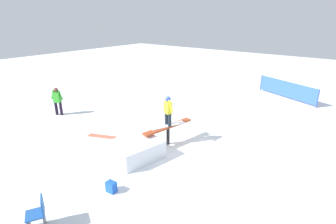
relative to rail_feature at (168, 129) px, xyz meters
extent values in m
plane|color=white|center=(0.00, 0.00, -0.71)|extent=(60.00, 60.00, 0.00)
cylinder|color=black|center=(0.00, 0.00, -0.33)|extent=(0.14, 0.14, 0.76)
cube|color=#A53F1E|center=(0.00, 0.00, 0.09)|extent=(2.46, 0.72, 0.08)
cube|color=white|center=(-1.62, 0.30, -0.38)|extent=(2.04, 1.80, 0.67)
cube|color=white|center=(0.00, 0.00, 0.14)|extent=(1.50, 0.81, 0.03)
cylinder|color=#1C252F|center=(-0.05, -0.12, 0.42)|extent=(0.14, 0.14, 0.52)
cylinder|color=#1C252F|center=(0.05, 0.12, 0.42)|extent=(0.14, 0.14, 0.52)
cube|color=yellow|center=(0.00, 0.00, 0.93)|extent=(0.31, 0.39, 0.50)
cylinder|color=yellow|center=(-0.08, -0.19, 1.04)|extent=(0.20, 0.33, 0.46)
cylinder|color=yellow|center=(0.08, 0.19, 1.04)|extent=(0.20, 0.33, 0.46)
sphere|color=blue|center=(0.00, 0.00, 1.29)|extent=(0.21, 0.21, 0.21)
cylinder|color=black|center=(-0.97, 6.94, -0.36)|extent=(0.15, 0.15, 0.71)
cylinder|color=black|center=(-0.84, 6.69, -0.36)|extent=(0.15, 0.15, 0.71)
cube|color=green|center=(-0.90, 6.81, 0.29)|extent=(0.36, 0.42, 0.58)
cylinder|color=green|center=(-1.01, 7.01, 0.42)|extent=(0.19, 0.25, 0.52)
cylinder|color=green|center=(-0.80, 6.62, 0.42)|extent=(0.19, 0.25, 0.52)
sphere|color=brown|center=(-0.90, 6.81, 0.69)|extent=(0.23, 0.23, 0.23)
cube|color=#F46B4E|center=(-1.25, 2.79, -0.70)|extent=(0.77, 1.31, 0.02)
cube|color=#3F3F44|center=(-5.88, -0.17, -0.49)|extent=(0.21, 0.36, 0.44)
cube|color=#3F3F44|center=(-5.56, -0.34, -0.49)|extent=(0.21, 0.36, 0.44)
cube|color=#2359A8|center=(-5.72, -0.26, -0.25)|extent=(0.59, 0.59, 0.04)
cube|color=#2359A8|center=(-5.55, -0.35, -0.03)|extent=(0.24, 0.41, 0.40)
cube|color=blue|center=(-3.57, -0.57, -0.54)|extent=(0.24, 0.32, 0.34)
cylinder|color=blue|center=(8.98, -4.05, -0.16)|extent=(0.06, 0.06, 1.10)
cylinder|color=blue|center=(10.76, -0.10, -0.16)|extent=(0.06, 0.06, 1.10)
cube|color=blue|center=(9.87, -2.07, -0.11)|extent=(1.80, 3.95, 0.99)
camera|label=1|loc=(-7.81, -6.07, 4.40)|focal=28.00mm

